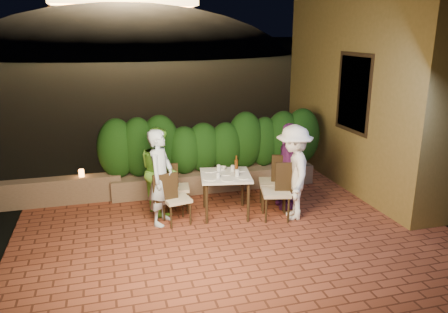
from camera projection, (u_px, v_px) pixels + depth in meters
name	position (u px, v px, depth m)	size (l,w,h in m)	color
ground	(239.00, 239.00, 6.93)	(400.00, 400.00, 0.00)	black
terrace_floor	(230.00, 229.00, 7.41)	(7.00, 6.00, 0.15)	brown
building_wall	(377.00, 64.00, 9.01)	(1.60, 5.00, 5.00)	olive
window_pane	(355.00, 93.00, 8.49)	(0.08, 1.00, 1.40)	black
window_frame	(354.00, 93.00, 8.48)	(0.06, 1.15, 1.55)	black
planter	(215.00, 179.00, 9.05)	(4.20, 0.55, 0.40)	brown
hedge	(215.00, 144.00, 8.84)	(4.00, 0.70, 1.10)	#12360E
parapet	(62.00, 191.00, 8.26)	(2.20, 0.30, 0.50)	brown
hill	(129.00, 81.00, 64.07)	(52.00, 40.00, 22.00)	black
dining_table	(226.00, 195.00, 7.73)	(0.86, 0.86, 0.75)	white
plate_nw	(210.00, 179.00, 7.39)	(0.23, 0.23, 0.01)	white
plate_sw	(210.00, 171.00, 7.82)	(0.23, 0.23, 0.01)	white
plate_ne	(243.00, 178.00, 7.45)	(0.21, 0.21, 0.01)	white
plate_se	(240.00, 170.00, 7.86)	(0.24, 0.24, 0.01)	white
plate_centre	(225.00, 173.00, 7.66)	(0.23, 0.23, 0.01)	white
plate_front	(228.00, 180.00, 7.35)	(0.23, 0.23, 0.01)	white
glass_nw	(218.00, 175.00, 7.43)	(0.06, 0.06, 0.10)	silver
glass_sw	(219.00, 168.00, 7.81)	(0.07, 0.07, 0.11)	silver
glass_ne	(237.00, 173.00, 7.52)	(0.07, 0.07, 0.12)	silver
glass_se	(233.00, 168.00, 7.79)	(0.07, 0.07, 0.11)	silver
beer_bottle	(236.00, 164.00, 7.67)	(0.06, 0.06, 0.32)	#4E280D
bowl	(221.00, 168.00, 7.91)	(0.18, 0.18, 0.04)	white
chair_left_front	(177.00, 198.00, 7.36)	(0.42, 0.42, 0.91)	black
chair_left_back	(177.00, 187.00, 7.90)	(0.42, 0.42, 0.90)	black
chair_right_front	(276.00, 191.00, 7.53)	(0.47, 0.47, 1.02)	black
chair_right_back	(272.00, 181.00, 8.01)	(0.47, 0.47, 1.01)	black
diner_blue	(161.00, 177.00, 7.27)	(0.60, 0.39, 1.64)	silver
diner_green	(159.00, 170.00, 7.76)	(0.76, 0.59, 1.56)	#7BD843
diner_white	(293.00, 173.00, 7.48)	(1.07, 0.62, 1.66)	white
diner_purple	(288.00, 166.00, 7.97)	(0.93, 0.39, 1.59)	#6E2777
parapet_lamp	(81.00, 173.00, 8.27)	(0.10, 0.10, 0.14)	orange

